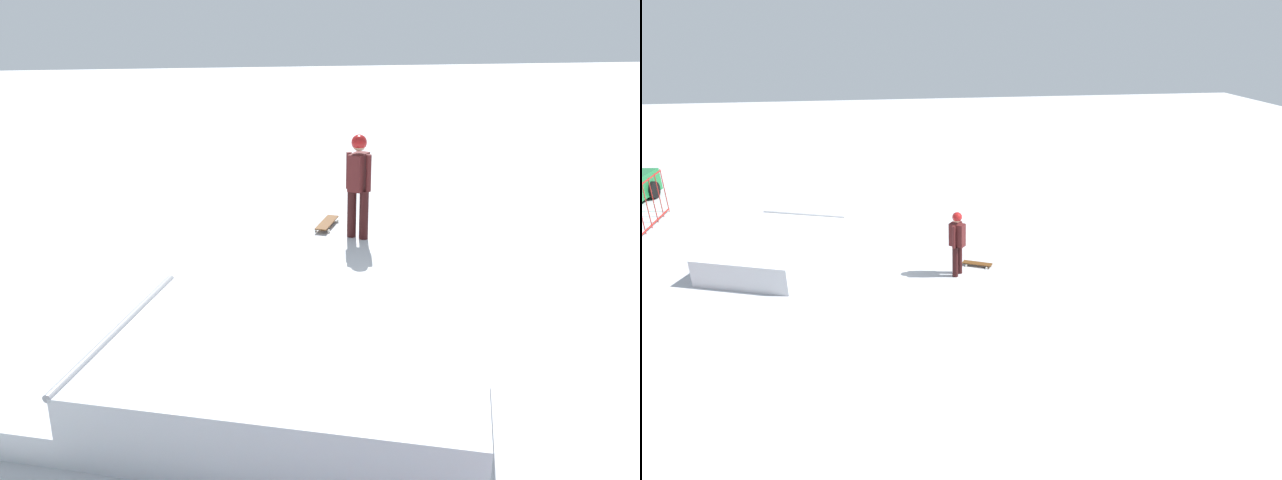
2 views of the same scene
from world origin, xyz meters
TOP-DOWN VIEW (x-y plane):
  - ground_plane at (0.00, 0.00)m, footprint 60.00×60.00m
  - skate_ramp at (1.24, 1.26)m, footprint 5.95×4.20m
  - skater at (-0.71, -3.41)m, footprint 0.40×0.44m
  - skateboard at (-0.28, -4.00)m, footprint 0.51×0.81m

SIDE VIEW (x-z plane):
  - ground_plane at x=0.00m, z-range 0.00..0.00m
  - skateboard at x=-0.28m, z-range 0.03..0.12m
  - skate_ramp at x=1.24m, z-range -0.05..0.69m
  - skater at x=-0.71m, z-range 0.14..1.87m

